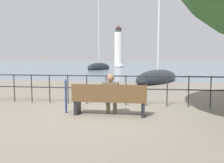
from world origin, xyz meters
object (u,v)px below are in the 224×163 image
sailboat_2 (158,77)px  sailboat_4 (119,66)px  park_bench (109,100)px  closed_umbrella (66,94)px  seated_person_left (111,92)px  sailboat_1 (99,67)px  harbor_lighthouse (118,46)px

sailboat_2 → sailboat_4: sailboat_2 is taller
sailboat_4 → park_bench: bearing=-93.6°
closed_umbrella → seated_person_left: bearing=-2.0°
seated_person_left → sailboat_4: (-4.91, 45.08, -0.35)m
seated_person_left → closed_umbrella: 1.36m
sailboat_1 → sailboat_4: bearing=103.3°
sailboat_1 → harbor_lighthouse: bearing=114.3°
sailboat_4 → harbor_lighthouse: bearing=86.9°
closed_umbrella → harbor_lighthouse: harbor_lighthouse is taller
park_bench → sailboat_2: 10.95m
park_bench → sailboat_2: bearing=79.4°
seated_person_left → sailboat_1: bearing=102.3°
closed_umbrella → sailboat_1: size_ratio=0.08×
park_bench → seated_person_left: (0.04, 0.08, 0.21)m
seated_person_left → sailboat_2: sailboat_2 is taller
closed_umbrella → sailboat_1: (-5.19, 30.08, -0.19)m
sailboat_2 → park_bench: bearing=-81.5°
sailboat_2 → harbor_lighthouse: (-16.91, 120.85, 10.51)m
harbor_lighthouse → sailboat_4: bearing=-83.4°
closed_umbrella → sailboat_4: sailboat_4 is taller
sailboat_1 → sailboat_2: sailboat_1 is taller
park_bench → sailboat_4: sailboat_4 is taller
harbor_lighthouse → closed_umbrella: bearing=-84.1°
sailboat_2 → harbor_lighthouse: bearing=117.1°
sailboat_2 → harbor_lighthouse: harbor_lighthouse is taller
closed_umbrella → sailboat_2: 11.14m
park_bench → sailboat_1: sailboat_1 is taller
closed_umbrella → harbor_lighthouse: (-13.57, 131.48, 10.21)m
sailboat_1 → sailboat_4: (1.63, 14.96, -0.09)m
park_bench → sailboat_1: 30.90m
sailboat_2 → sailboat_4: (-6.90, 34.41, 0.02)m
seated_person_left → closed_umbrella: seated_person_left is taller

